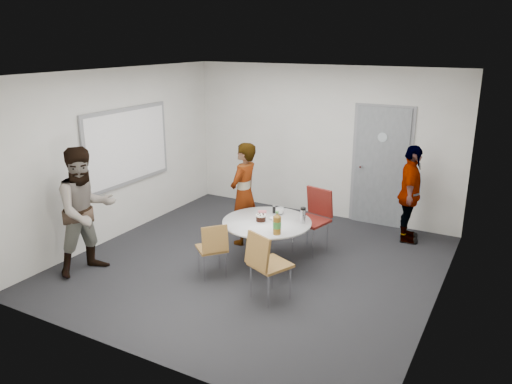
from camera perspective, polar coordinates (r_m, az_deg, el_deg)
The scene contains 15 objects.
floor at distance 7.31m, azimuth -0.19°, elevation -8.21°, with size 5.00×5.00×0.00m, color black.
ceiling at distance 6.61m, azimuth -0.22°, elevation 13.42°, with size 5.00×5.00×0.00m, color silver.
wall_back at distance 9.05m, azimuth 7.51°, elevation 5.68°, with size 5.00×5.00×0.00m, color silver.
wall_left at distance 8.30m, azimuth -15.53°, elevation 4.15°, with size 5.00×5.00×0.00m, color silver.
wall_right at distance 6.09m, azimuth 20.87°, elevation -1.03°, with size 5.00×5.00×0.00m, color silver.
wall_front at distance 4.91m, azimuth -14.50°, elevation -4.71°, with size 5.00×5.00×0.00m, color silver.
door at distance 8.78m, azimuth 14.08°, elevation 2.77°, with size 1.02×0.17×2.12m.
whiteboard at distance 8.40m, azimuth -14.44°, elevation 5.08°, with size 0.04×1.90×1.25m.
table at distance 7.07m, azimuth 1.42°, elevation -4.04°, with size 1.26×1.26×0.98m.
chair_near_left at distance 6.75m, azimuth -4.92°, elevation -6.12°, with size 0.54×0.54×0.78m.
chair_near_right at distance 6.12m, azimuth 1.02°, elevation -7.76°, with size 0.57×0.60×0.90m.
chair_far at distance 7.60m, azimuth 6.73°, elevation -2.43°, with size 0.56×0.59×0.97m.
person_main at distance 7.78m, azimuth -1.39°, elevation -0.19°, with size 0.59×0.39×1.62m, color #A5C6EA.
person_left at distance 7.16m, azimuth -18.86°, elevation -2.06°, with size 0.86×0.67×1.77m, color white.
person_right at distance 8.21m, azimuth 17.18°, elevation -0.24°, with size 0.92×0.38×1.57m, color black.
Camera 1 is at (3.19, -5.78, 3.14)m, focal length 35.00 mm.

